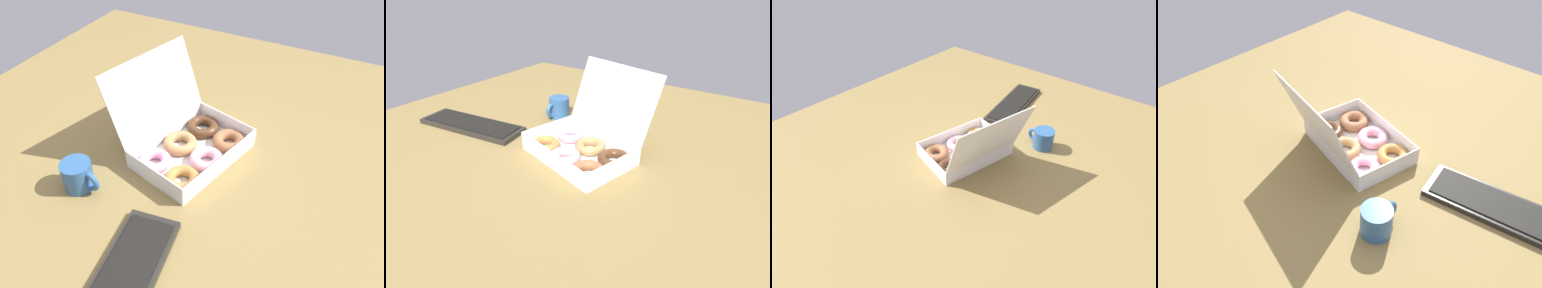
# 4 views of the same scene
# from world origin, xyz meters

# --- Properties ---
(ground_plane) EXTENTS (1.80, 1.80, 0.02)m
(ground_plane) POSITION_xyz_m (0.00, 0.00, -0.01)
(ground_plane) COLOR olive
(donut_box) EXTENTS (0.40, 0.38, 0.27)m
(donut_box) POSITION_xyz_m (0.05, 0.00, 0.03)
(donut_box) COLOR white
(donut_box) RESTS_ON ground_plane
(keyboard) EXTENTS (0.45, 0.20, 0.02)m
(keyboard) POSITION_xyz_m (-0.43, -0.07, 0.01)
(keyboard) COLOR black
(keyboard) RESTS_ON ground_plane
(coffee_mug) EXTENTS (0.08, 0.12, 0.09)m
(coffee_mug) POSITION_xyz_m (-0.21, 0.21, 0.04)
(coffee_mug) COLOR #2E5B91
(coffee_mug) RESTS_ON ground_plane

